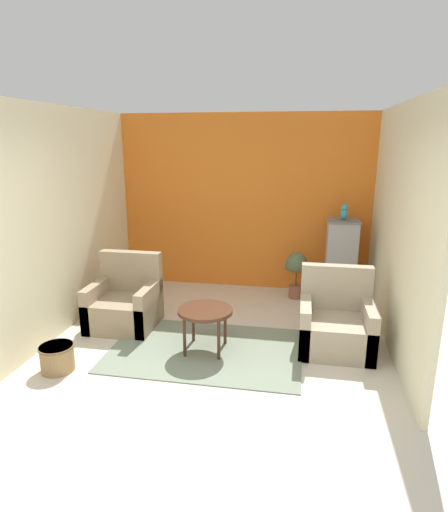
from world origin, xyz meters
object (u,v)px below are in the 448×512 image
Objects in this scene: armchair_left at (125,304)px; parrot at (344,212)px; coffee_table at (205,313)px; wicker_basket at (57,357)px; birdcage at (340,263)px; armchair_right at (336,325)px; potted_plant at (296,268)px.

armchair_left is 3.25m from parrot.
parrot is at bearing 48.97° from coffee_table.
parrot reaches higher than wicker_basket.
armchair_left is 3.08m from birdcage.
armchair_right is 1.54m from birdcage.
coffee_table is at bearing -23.03° from armchair_left.
armchair_right reaches higher than coffee_table.
potted_plant reaches higher than wicker_basket.
coffee_table is 1.74× the size of wicker_basket.
birdcage is (0.15, 1.50, 0.31)m from armchair_right.
potted_plant is at bearing 173.09° from birdcage.
parrot is 0.33× the size of potted_plant.
potted_plant is (-0.48, 1.57, 0.18)m from armchair_right.
armchair_left reaches higher than coffee_table.
potted_plant is (2.14, 1.41, 0.18)m from armchair_left.
armchair_left is at bearing 78.31° from wicker_basket.
parrot is at bearing 84.45° from armchair_right.
coffee_table is 0.67× the size of armchair_left.
parrot is (1.59, 1.83, 0.89)m from coffee_table.
birdcage reaches higher than armchair_right.
armchair_left is 2.58× the size of wicker_basket.
armchair_right is at bearing 19.80° from wicker_basket.
potted_plant is 1.99× the size of wicker_basket.
wicker_basket is (-1.42, -0.70, -0.30)m from coffee_table.
parrot is at bearing 90.00° from birdcage.
parrot is (0.00, 0.00, 0.74)m from birdcage.
parrot reaches higher than birdcage.
armchair_left is 1.23m from wicker_basket.
potted_plant is at bearing 173.26° from parrot.
birdcage is 5.30× the size of parrot.
armchair_right is 3.05m from wicker_basket.
birdcage is 0.74m from parrot.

